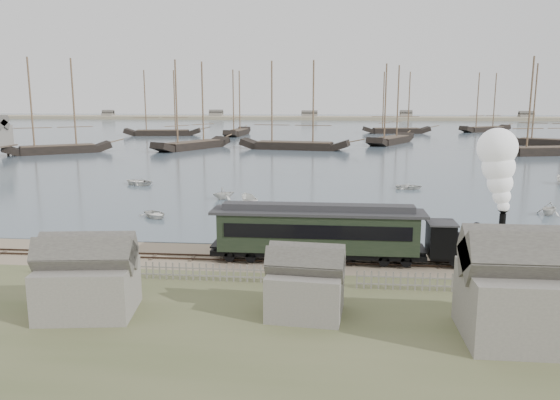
{
  "coord_description": "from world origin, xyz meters",
  "views": [
    {
      "loc": [
        3.45,
        -40.52,
        11.9
      ],
      "look_at": [
        -0.96,
        3.54,
        3.5
      ],
      "focal_mm": 35.0,
      "sensor_mm": 36.0,
      "label": 1
    }
  ],
  "objects": [
    {
      "name": "rowboat_3",
      "position": [
        13.18,
        30.84,
        0.41
      ],
      "size": [
        2.47,
        3.43,
        0.7
      ],
      "primitive_type": "imported",
      "rotation": [
        0.0,
        0.0,
        1.56
      ],
      "color": "silver",
      "rests_on": "harbor_water"
    },
    {
      "name": "rowboat_4",
      "position": [
        25.28,
        16.18,
        0.76
      ],
      "size": [
        3.49,
        3.48,
        1.39
      ],
      "primitive_type": "imported",
      "rotation": [
        0.0,
        0.0,
        5.52
      ],
      "color": "silver",
      "rests_on": "harbor_water"
    },
    {
      "name": "schooner_3",
      "position": [
        17.86,
        101.85,
        10.06
      ],
      "size": [
        14.72,
        22.5,
        20.0
      ],
      "primitive_type": null,
      "rotation": [
        0.0,
        0.0,
        1.11
      ],
      "color": "black",
      "rests_on": "harbor_water"
    },
    {
      "name": "ground",
      "position": [
        0.0,
        0.0,
        0.0
      ],
      "size": [
        600.0,
        600.0,
        0.0
      ],
      "primitive_type": "plane",
      "color": "gray",
      "rests_on": "ground"
    },
    {
      "name": "schooner_0",
      "position": [
        -54.97,
        69.91,
        10.06
      ],
      "size": [
        20.59,
        16.35,
        20.0
      ],
      "primitive_type": null,
      "rotation": [
        0.0,
        0.0,
        0.6
      ],
      "color": "black",
      "rests_on": "harbor_water"
    },
    {
      "name": "shed_mid",
      "position": [
        2.0,
        -12.0,
        0.0
      ],
      "size": [
        4.0,
        3.5,
        3.6
      ],
      "primitive_type": null,
      "color": "slate",
      "rests_on": "ground"
    },
    {
      "name": "rail_track",
      "position": [
        0.0,
        -2.0,
        0.04
      ],
      "size": [
        120.0,
        1.8,
        0.16
      ],
      "color": "#34251C",
      "rests_on": "ground"
    },
    {
      "name": "shed_left",
      "position": [
        -10.0,
        -13.0,
        0.0
      ],
      "size": [
        5.0,
        4.0,
        4.1
      ],
      "primitive_type": null,
      "color": "slate",
      "rests_on": "ground"
    },
    {
      "name": "rowboat_1",
      "position": [
        -9.41,
        21.42,
        0.79
      ],
      "size": [
        3.57,
        3.64,
        1.45
      ],
      "primitive_type": "imported",
      "rotation": [
        0.0,
        0.0,
        2.22
      ],
      "color": "silver",
      "rests_on": "harbor_water"
    },
    {
      "name": "passenger_coach",
      "position": [
        2.32,
        -2.0,
        2.35
      ],
      "size": [
        15.4,
        2.97,
        3.74
      ],
      "color": "black",
      "rests_on": "ground"
    },
    {
      "name": "schooner_8",
      "position": [
        23.62,
        142.64,
        10.06
      ],
      "size": [
        22.24,
        7.59,
        20.0
      ],
      "primitive_type": null,
      "rotation": [
        0.0,
        0.0,
        0.12
      ],
      "color": "black",
      "rests_on": "harbor_water"
    },
    {
      "name": "schooner_9",
      "position": [
        54.86,
        153.97,
        10.06
      ],
      "size": [
        19.92,
        15.0,
        20.0
      ],
      "primitive_type": null,
      "rotation": [
        0.0,
        0.0,
        0.56
      ],
      "color": "black",
      "rests_on": "harbor_water"
    },
    {
      "name": "schooner_1",
      "position": [
        -29.13,
        82.51,
        10.06
      ],
      "size": [
        15.05,
        22.15,
        20.0
      ],
      "primitive_type": null,
      "rotation": [
        0.0,
        0.0,
        1.08
      ],
      "color": "black",
      "rests_on": "harbor_water"
    },
    {
      "name": "schooner_7",
      "position": [
        -26.81,
        128.12,
        10.06
      ],
      "size": [
        6.08,
        20.39,
        20.0
      ],
      "primitive_type": null,
      "rotation": [
        0.0,
        0.0,
        1.5
      ],
      "color": "black",
      "rests_on": "harbor_water"
    },
    {
      "name": "picket_fence_east",
      "position": [
        12.5,
        -7.5,
        0.0
      ],
      "size": [
        15.0,
        0.1,
        1.2
      ],
      "primitive_type": null,
      "color": "slate",
      "rests_on": "ground"
    },
    {
      "name": "rowboat_2",
      "position": [
        -5.52,
        16.2,
        0.79
      ],
      "size": [
        4.06,
        2.74,
        1.47
      ],
      "primitive_type": "imported",
      "rotation": [
        0.0,
        0.0,
        3.52
      ],
      "color": "silver",
      "rests_on": "harbor_water"
    },
    {
      "name": "far_spit",
      "position": [
        0.0,
        250.0,
        0.0
      ],
      "size": [
        500.0,
        20.0,
        1.8
      ],
      "primitive_type": "cube",
      "color": "tan",
      "rests_on": "ground"
    },
    {
      "name": "schooner_5",
      "position": [
        55.67,
        98.43,
        10.06
      ],
      "size": [
        19.36,
        13.74,
        20.0
      ],
      "primitive_type": null,
      "rotation": [
        0.0,
        0.0,
        -0.52
      ],
      "color": "black",
      "rests_on": "harbor_water"
    },
    {
      "name": "harbor_water",
      "position": [
        0.0,
        170.0,
        0.03
      ],
      "size": [
        600.0,
        336.0,
        0.06
      ],
      "primitive_type": "cube",
      "color": "#445462",
      "rests_on": "ground"
    },
    {
      "name": "beached_dinghy",
      "position": [
        1.46,
        0.56,
        0.36
      ],
      "size": [
        2.84,
        3.7,
        0.71
      ],
      "primitive_type": "imported",
      "rotation": [
        0.0,
        0.0,
        1.45
      ],
      "color": "silver",
      "rests_on": "ground"
    },
    {
      "name": "schooner_2",
      "position": [
        -5.71,
        83.85,
        10.06
      ],
      "size": [
        25.57,
        9.55,
        20.0
      ],
      "primitive_type": null,
      "rotation": [
        0.0,
        0.0,
        -0.16
      ],
      "color": "black",
      "rests_on": "harbor_water"
    },
    {
      "name": "rowboat_0",
      "position": [
        -14.2,
        11.01,
        0.4
      ],
      "size": [
        4.02,
        4.02,
        0.69
      ],
      "primitive_type": "imported",
      "rotation": [
        0.0,
        0.0,
        0.78
      ],
      "color": "silver",
      "rests_on": "harbor_water"
    },
    {
      "name": "picket_fence_west",
      "position": [
        -6.5,
        -7.0,
        0.0
      ],
      "size": [
        19.0,
        0.1,
        1.2
      ],
      "primitive_type": null,
      "color": "slate",
      "rests_on": "ground"
    },
    {
      "name": "locomotive",
      "position": [
        14.49,
        -2.0,
        4.36
      ],
      "size": [
        7.57,
        2.83,
        9.44
      ],
      "color": "black",
      "rests_on": "ground"
    },
    {
      "name": "schooner_4",
      "position": [
        46.73,
        76.45,
        10.06
      ],
      "size": [
        20.94,
        9.7,
        20.0
      ],
      "primitive_type": null,
      "rotation": [
        0.0,
        0.0,
        0.25
      ],
      "color": "black",
      "rests_on": "harbor_water"
    },
    {
      "name": "shed_right",
      "position": [
        13.0,
        -14.0,
        0.0
      ],
      "size": [
        6.0,
        5.0,
        5.1
      ],
      "primitive_type": null,
      "color": "slate",
      "rests_on": "ground"
    },
    {
      "name": "rowboat_6",
      "position": [
        -23.28,
        30.88,
        0.49
      ],
      "size": [
        4.47,
        5.06,
        0.87
      ],
      "primitive_type": "imported",
      "rotation": [
        0.0,
        0.0,
        4.28
      ],
      "color": "silver",
      "rests_on": "harbor_water"
    },
    {
      "name": "schooner_6",
      "position": [
        -49.7,
        124.84,
        10.06
      ],
      "size": [
        23.76,
        9.06,
        20.0
      ],
      "primitive_type": null,
      "rotation": [
        0.0,
        0.0,
        0.16
      ],
      "color": "black",
      "rests_on": "harbor_water"
    }
  ]
}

